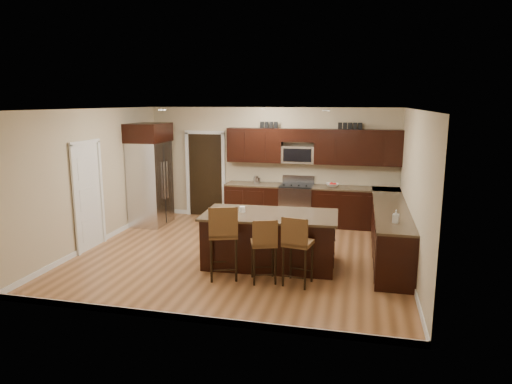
% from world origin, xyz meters
% --- Properties ---
extents(floor, '(6.00, 6.00, 0.00)m').
position_xyz_m(floor, '(0.00, 0.00, 0.00)').
color(floor, '#A36B40').
rests_on(floor, ground).
extents(ceiling, '(6.00, 6.00, 0.00)m').
position_xyz_m(ceiling, '(0.00, 0.00, 2.70)').
color(ceiling, silver).
rests_on(ceiling, wall_back).
extents(wall_back, '(6.00, 0.00, 6.00)m').
position_xyz_m(wall_back, '(0.00, 2.75, 1.35)').
color(wall_back, '#C0AF8B').
rests_on(wall_back, floor).
extents(wall_left, '(0.00, 5.50, 5.50)m').
position_xyz_m(wall_left, '(-3.00, 0.00, 1.35)').
color(wall_left, '#C0AF8B').
rests_on(wall_left, floor).
extents(wall_right, '(0.00, 5.50, 5.50)m').
position_xyz_m(wall_right, '(3.00, 0.00, 1.35)').
color(wall_right, '#C0AF8B').
rests_on(wall_right, floor).
extents(base_cabinets, '(4.02, 3.96, 0.92)m').
position_xyz_m(base_cabinets, '(1.90, 1.45, 0.46)').
color(base_cabinets, black).
rests_on(base_cabinets, floor).
extents(upper_cabinets, '(4.00, 0.33, 0.80)m').
position_xyz_m(upper_cabinets, '(1.04, 2.58, 1.84)').
color(upper_cabinets, black).
rests_on(upper_cabinets, wall_back).
extents(range, '(0.76, 0.64, 1.11)m').
position_xyz_m(range, '(0.68, 2.45, 0.47)').
color(range, silver).
rests_on(range, floor).
extents(microwave, '(0.76, 0.31, 0.40)m').
position_xyz_m(microwave, '(0.68, 2.60, 1.62)').
color(microwave, silver).
rests_on(microwave, upper_cabinets).
extents(doorway, '(0.85, 0.03, 2.06)m').
position_xyz_m(doorway, '(-1.65, 2.73, 1.03)').
color(doorway, black).
rests_on(doorway, floor).
extents(pantry_door, '(0.03, 0.80, 2.04)m').
position_xyz_m(pantry_door, '(-2.98, -0.30, 1.02)').
color(pantry_door, white).
rests_on(pantry_door, floor).
extents(letter_decor, '(2.20, 0.03, 0.15)m').
position_xyz_m(letter_decor, '(0.90, 2.58, 2.29)').
color(letter_decor, black).
rests_on(letter_decor, upper_cabinets).
extents(island, '(2.38, 1.32, 0.92)m').
position_xyz_m(island, '(0.62, -0.38, 0.43)').
color(island, black).
rests_on(island, floor).
extents(stool_left, '(0.58, 0.58, 1.22)m').
position_xyz_m(stool_left, '(0.03, -1.23, 0.76)').
color(stool_left, brown).
rests_on(stool_left, floor).
extents(stool_mid, '(0.50, 0.50, 1.05)m').
position_xyz_m(stool_mid, '(0.69, -1.22, 0.65)').
color(stool_mid, brown).
rests_on(stool_mid, floor).
extents(stool_right, '(0.49, 0.49, 1.12)m').
position_xyz_m(stool_right, '(1.21, -1.23, 0.70)').
color(stool_right, brown).
rests_on(stool_right, floor).
extents(refrigerator, '(0.79, 1.02, 2.35)m').
position_xyz_m(refrigerator, '(-2.62, 1.65, 1.20)').
color(refrigerator, silver).
rests_on(refrigerator, floor).
extents(floor_mat, '(1.03, 0.79, 0.01)m').
position_xyz_m(floor_mat, '(0.54, 1.25, 0.01)').
color(floor_mat, brown).
rests_on(floor_mat, floor).
extents(fruit_bowl, '(0.32, 0.32, 0.07)m').
position_xyz_m(fruit_bowl, '(1.50, 2.45, 0.96)').
color(fruit_bowl, silver).
rests_on(fruit_bowl, base_cabinets).
extents(soap_bottle, '(0.11, 0.12, 0.21)m').
position_xyz_m(soap_bottle, '(2.70, -0.51, 1.03)').
color(soap_bottle, '#B2B2B2').
rests_on(soap_bottle, base_cabinets).
extents(canister_tall, '(0.12, 0.12, 0.18)m').
position_xyz_m(canister_tall, '(-0.29, 2.45, 1.01)').
color(canister_tall, silver).
rests_on(canister_tall, base_cabinets).
extents(canister_short, '(0.11, 0.11, 0.14)m').
position_xyz_m(canister_short, '(-0.24, 2.45, 0.99)').
color(canister_short, silver).
rests_on(canister_short, base_cabinets).
extents(island_jar, '(0.10, 0.10, 0.10)m').
position_xyz_m(island_jar, '(0.12, -0.38, 0.97)').
color(island_jar, white).
rests_on(island_jar, island).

